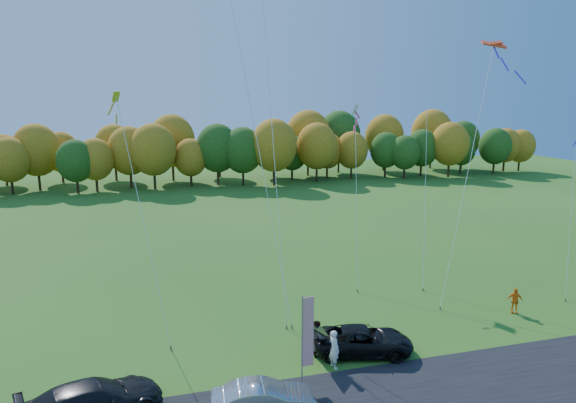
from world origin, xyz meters
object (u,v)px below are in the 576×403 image
object	(u,v)px
feather_flag	(307,331)
person_east	(515,301)
silver_sedan	(264,399)
black_suv	(364,340)

from	to	relation	value
feather_flag	person_east	bearing A→B (deg)	16.24
silver_sedan	person_east	size ratio (longest dim) A/B	2.69
black_suv	silver_sedan	bearing A→B (deg)	136.41
silver_sedan	feather_flag	distance (m)	3.49
silver_sedan	black_suv	bearing A→B (deg)	-52.40
black_suv	person_east	world-z (taller)	person_east
black_suv	person_east	size ratio (longest dim) A/B	3.18
silver_sedan	feather_flag	size ratio (longest dim) A/B	0.97
black_suv	silver_sedan	xyz separation A→B (m)	(-6.12, -3.74, 0.00)
person_east	feather_flag	distance (m)	15.41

